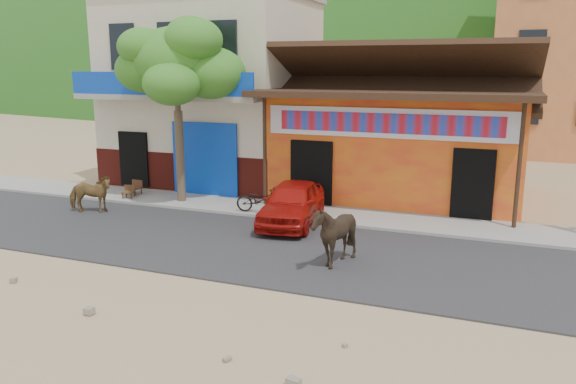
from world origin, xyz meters
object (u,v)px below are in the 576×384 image
(cafe_chair_left, at_px, (128,187))
(cafe_chair_right, at_px, (134,182))
(red_car, at_px, (292,203))
(scooter, at_px, (260,200))
(cow_tan, at_px, (90,194))
(cow_dark, at_px, (334,234))
(tree, at_px, (178,111))

(cafe_chair_left, bearing_deg, cafe_chair_right, 88.44)
(red_car, xyz_separation_m, scooter, (-1.26, 0.50, -0.15))
(red_car, distance_m, scooter, 1.36)
(red_car, bearing_deg, cafe_chair_right, 162.34)
(scooter, bearing_deg, cafe_chair_right, 76.39)
(cafe_chair_right, bearing_deg, scooter, -4.54)
(scooter, distance_m, cafe_chair_right, 5.19)
(cow_tan, height_order, cow_dark, cow_dark)
(cow_tan, xyz_separation_m, cow_dark, (8.49, -1.85, 0.15))
(cow_dark, distance_m, cafe_chair_right, 9.53)
(tree, relative_size, cafe_chair_left, 7.61)
(cow_dark, bearing_deg, cafe_chair_left, -145.06)
(scooter, relative_size, cafe_chair_right, 1.64)
(cow_dark, relative_size, scooter, 0.99)
(cafe_chair_right, bearing_deg, tree, -2.20)
(cafe_chair_left, relative_size, cafe_chair_right, 0.86)
(cow_tan, relative_size, scooter, 0.94)
(cow_tan, distance_m, cafe_chair_right, 2.33)
(tree, distance_m, cow_dark, 7.99)
(tree, height_order, red_car, tree)
(cow_dark, distance_m, cafe_chair_left, 9.21)
(cow_dark, xyz_separation_m, cafe_chair_right, (-8.57, 4.18, -0.21))
(cafe_chair_left, height_order, cafe_chair_right, cafe_chair_right)
(red_car, bearing_deg, cow_tan, -176.97)
(cow_tan, distance_m, cow_dark, 8.69)
(cow_dark, xyz_separation_m, cafe_chair_left, (-8.44, 3.67, -0.27))
(tree, height_order, cafe_chair_right, tree)
(red_car, relative_size, cafe_chair_left, 4.62)
(cow_tan, relative_size, cafe_chair_left, 1.79)
(cow_tan, relative_size, red_car, 0.39)
(tree, height_order, cow_tan, tree)
(cafe_chair_right, bearing_deg, cafe_chair_left, -72.58)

